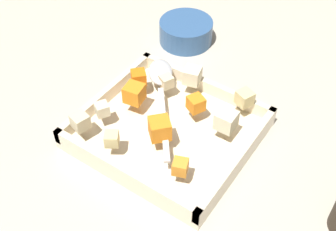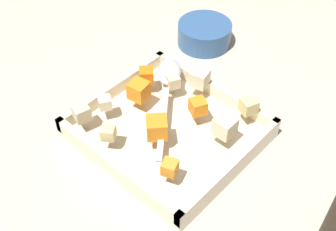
{
  "view_description": "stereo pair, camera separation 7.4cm",
  "coord_description": "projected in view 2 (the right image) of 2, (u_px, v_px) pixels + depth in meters",
  "views": [
    {
      "loc": [
        0.29,
        -0.42,
        0.58
      ],
      "look_at": [
        -0.01,
        0.01,
        0.05
      ],
      "focal_mm": 46.67,
      "sensor_mm": 36.0,
      "label": 1
    },
    {
      "loc": [
        0.34,
        -0.37,
        0.58
      ],
      "look_at": [
        -0.01,
        0.01,
        0.05
      ],
      "focal_mm": 46.67,
      "sensor_mm": 36.0,
      "label": 2
    }
  ],
  "objects": [
    {
      "name": "potato_chunk_corner_se",
      "position": [
        225.0,
        126.0,
        0.72
      ],
      "size": [
        0.03,
        0.03,
        0.03
      ],
      "primitive_type": "cube",
      "rotation": [
        0.0,
        0.0,
        3.15
      ],
      "color": "beige",
      "rests_on": "baking_dish"
    },
    {
      "name": "carrot_chunk_heap_top",
      "position": [
        146.0,
        75.0,
        0.82
      ],
      "size": [
        0.04,
        0.04,
        0.03
      ],
      "primitive_type": "cube",
      "rotation": [
        0.0,
        0.0,
        3.95
      ],
      "color": "orange",
      "rests_on": "baking_dish"
    },
    {
      "name": "carrot_chunk_corner_nw",
      "position": [
        156.0,
        127.0,
        0.72
      ],
      "size": [
        0.05,
        0.05,
        0.03
      ],
      "primitive_type": "cube",
      "rotation": [
        0.0,
        0.0,
        3.97
      ],
      "color": "orange",
      "rests_on": "baking_dish"
    },
    {
      "name": "potato_chunk_corner_sw",
      "position": [
        173.0,
        81.0,
        0.81
      ],
      "size": [
        0.03,
        0.03,
        0.02
      ],
      "primitive_type": "cube",
      "rotation": [
        0.0,
        0.0,
        2.71
      ],
      "color": "beige",
      "rests_on": "baking_dish"
    },
    {
      "name": "potato_chunk_rim_edge",
      "position": [
        81.0,
        113.0,
        0.75
      ],
      "size": [
        0.03,
        0.03,
        0.03
      ],
      "primitive_type": "cube",
      "rotation": [
        0.0,
        0.0,
        2.89
      ],
      "color": "beige",
      "rests_on": "baking_dish"
    },
    {
      "name": "small_prep_bowl",
      "position": [
        204.0,
        34.0,
        0.96
      ],
      "size": [
        0.12,
        0.12,
        0.05
      ],
      "primitive_type": "cylinder",
      "color": "#33598C",
      "rests_on": "ground_plane"
    },
    {
      "name": "baking_dish",
      "position": [
        168.0,
        131.0,
        0.77
      ],
      "size": [
        0.29,
        0.26,
        0.04
      ],
      "color": "beige",
      "rests_on": "ground_plane"
    },
    {
      "name": "potato_chunk_near_left",
      "position": [
        105.0,
        103.0,
        0.77
      ],
      "size": [
        0.03,
        0.03,
        0.02
      ],
      "primitive_type": "cube",
      "rotation": [
        0.0,
        0.0,
        1.03
      ],
      "color": "beige",
      "rests_on": "baking_dish"
    },
    {
      "name": "carrot_chunk_corner_ne",
      "position": [
        170.0,
        167.0,
        0.67
      ],
      "size": [
        0.03,
        0.03,
        0.02
      ],
      "primitive_type": "cube",
      "rotation": [
        0.0,
        0.0,
        0.36
      ],
      "color": "orange",
      "rests_on": "baking_dish"
    },
    {
      "name": "potato_chunk_near_right",
      "position": [
        200.0,
        78.0,
        0.81
      ],
      "size": [
        0.04,
        0.04,
        0.03
      ],
      "primitive_type": "cube",
      "rotation": [
        0.0,
        0.0,
        4.95
      ],
      "color": "beige",
      "rests_on": "baking_dish"
    },
    {
      "name": "carrot_chunk_near_spoon",
      "position": [
        139.0,
        90.0,
        0.78
      ],
      "size": [
        0.04,
        0.04,
        0.03
      ],
      "primitive_type": "cube",
      "rotation": [
        0.0,
        0.0,
        1.74
      ],
      "color": "orange",
      "rests_on": "baking_dish"
    },
    {
      "name": "potato_chunk_back_center",
      "position": [
        108.0,
        133.0,
        0.72
      ],
      "size": [
        0.03,
        0.03,
        0.02
      ],
      "primitive_type": "cube",
      "rotation": [
        0.0,
        0.0,
        0.58
      ],
      "color": "#E0CC89",
      "rests_on": "baking_dish"
    },
    {
      "name": "ground_plane",
      "position": [
        167.0,
        142.0,
        0.77
      ],
      "size": [
        4.0,
        4.0,
        0.0
      ],
      "primitive_type": "plane",
      "color": "#BCB29E"
    },
    {
      "name": "potato_chunk_far_right",
      "position": [
        249.0,
        106.0,
        0.76
      ],
      "size": [
        0.03,
        0.03,
        0.03
      ],
      "primitive_type": "cube",
      "rotation": [
        0.0,
        0.0,
        1.19
      ],
      "color": "#E0CC89",
      "rests_on": "baking_dish"
    },
    {
      "name": "carrot_chunk_front_center",
      "position": [
        198.0,
        106.0,
        0.76
      ],
      "size": [
        0.04,
        0.04,
        0.03
      ],
      "primitive_type": "cube",
      "rotation": [
        0.0,
        0.0,
        1.11
      ],
      "color": "orange",
      "rests_on": "baking_dish"
    },
    {
      "name": "serving_spoon",
      "position": [
        169.0,
        77.0,
        0.82
      ],
      "size": [
        0.18,
        0.21,
        0.02
      ],
      "rotation": [
        0.0,
        0.0,
        5.39
      ],
      "color": "silver",
      "rests_on": "baking_dish"
    }
  ]
}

